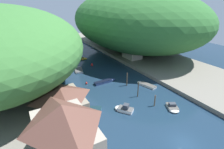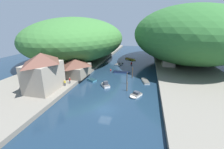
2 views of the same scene
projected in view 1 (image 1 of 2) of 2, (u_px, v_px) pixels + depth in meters
water_surface at (98, 75)px, 50.37m from camera, size 130.00×130.00×0.00m
left_bank at (11, 92)px, 40.04m from camera, size 22.00×120.00×0.94m
right_bank at (156, 61)px, 60.32m from camera, size 22.00×120.00×0.94m
hillside_right at (135, 20)px, 67.83m from camera, size 43.83×61.36×23.04m
waterfront_building at (66, 138)px, 20.01m from camera, size 6.63×9.45×9.20m
boathouse_shed at (61, 100)px, 31.20m from camera, size 8.00×9.40×5.27m
right_bank_cottage at (132, 50)px, 60.30m from camera, size 4.81×6.51×5.64m
boat_cabin_cruiser at (93, 109)px, 34.31m from camera, size 3.62×3.01×0.57m
boat_mid_channel at (124, 109)px, 34.18m from camera, size 3.47×3.91×1.56m
boat_yellow_tender at (146, 85)px, 44.11m from camera, size 2.90×5.49×0.52m
boat_open_rowboat at (106, 81)px, 45.64m from camera, size 6.11×1.37×0.68m
boat_white_cruiser at (79, 58)px, 63.15m from camera, size 6.01×5.29×0.57m
boat_moored_right at (78, 69)px, 53.51m from camera, size 3.39×5.71×0.43m
boat_far_upstream at (173, 108)px, 34.71m from camera, size 3.21×3.82×1.11m
mooring_post_nearest at (155, 101)px, 35.36m from camera, size 0.27×0.27×2.56m
mooring_post_second at (138, 89)px, 38.56m from camera, size 0.22×0.22×3.58m
mooring_post_middle at (127, 79)px, 43.54m from camera, size 0.30×0.30×3.51m
channel_buoy_near at (92, 65)px, 56.57m from camera, size 0.78×0.78×1.17m
channel_buoy_far at (86, 83)px, 44.80m from camera, size 0.52×0.52×0.78m
person_on_quay at (83, 126)px, 27.33m from camera, size 0.28×0.41×1.69m
person_by_boathouse at (86, 135)px, 25.66m from camera, size 0.34×0.43×1.69m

